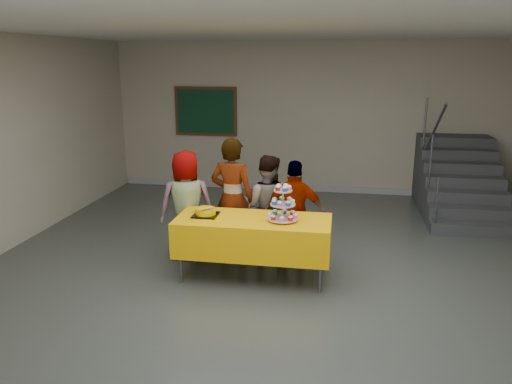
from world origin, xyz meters
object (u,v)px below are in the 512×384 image
schoolchild_b (232,199)px  schoolchild_d (295,213)px  staircase (457,183)px  cupcake_stand (283,206)px  schoolchild_a (187,205)px  schoolchild_c (267,206)px  noticeboard (206,111)px  bake_table (253,235)px  bear_cake (206,211)px

schoolchild_b → schoolchild_d: (0.85, -0.07, -0.13)m
schoolchild_b → staircase: staircase is taller
cupcake_stand → schoolchild_a: 1.48m
schoolchild_c → noticeboard: size_ratio=1.08×
bake_table → schoolchild_a: bearing=152.9°
schoolchild_d → noticeboard: size_ratio=1.07×
bake_table → schoolchild_a: (-1.00, 0.51, 0.19)m
schoolchild_b → schoolchild_d: 0.87m
schoolchild_d → schoolchild_a: bearing=3.4°
schoolchild_a → schoolchild_c: bearing=175.1°
schoolchild_b → schoolchild_c: 0.49m
noticeboard → schoolchild_a: bearing=-78.7°
bake_table → staircase: (3.09, 3.49, -0.07)m
schoolchild_b → schoolchild_d: bearing=-176.6°
schoolchild_a → schoolchild_c: size_ratio=1.05×
cupcake_stand → schoolchild_b: size_ratio=0.27×
schoolchild_a → schoolchild_c: (1.05, 0.26, -0.04)m
schoolchild_c → schoolchild_d: size_ratio=1.01×
bear_cake → schoolchild_c: (0.65, 0.76, -0.12)m
bear_cake → bake_table: bearing=-1.4°
schoolchild_b → noticeboard: noticeboard is taller
cupcake_stand → bear_cake: (-0.96, 0.03, -0.12)m
schoolchild_c → noticeboard: bearing=-59.5°
noticeboard → schoolchild_b: bearing=-69.7°
cupcake_stand → schoolchild_c: size_ratio=0.32×
bear_cake → noticeboard: (-1.17, 4.31, 0.77)m
cupcake_stand → bear_cake: size_ratio=1.24×
staircase → noticeboard: (-4.86, 0.84, 1.11)m
bake_table → noticeboard: bearing=112.2°
cupcake_stand → schoolchild_a: bearing=158.8°
cupcake_stand → bear_cake: cupcake_stand is taller
cupcake_stand → schoolchild_d: (0.10, 0.56, -0.25)m
schoolchild_c → noticeboard: 4.09m
bake_table → noticeboard: size_ratio=1.45×
cupcake_stand → schoolchild_b: 1.00m
staircase → schoolchild_b: bearing=-140.5°
bear_cake → schoolchild_c: 1.01m
bear_cake → noticeboard: bearing=105.1°
schoolchild_c → bear_cake: bearing=53.0°
cupcake_stand → schoolchild_d: bearing=80.2°
schoolchild_b → schoolchild_c: (0.44, 0.16, -0.13)m
schoolchild_a → schoolchild_d: size_ratio=1.07×
schoolchild_b → bear_cake: bearing=79.8°
schoolchild_d → schoolchild_b: bearing=-2.9°
schoolchild_c → noticeboard: noticeboard is taller
schoolchild_b → noticeboard: bearing=-61.4°
bear_cake → schoolchild_c: bearing=49.6°
schoolchild_b → schoolchild_c: bearing=-152.3°
schoolchild_c → staircase: staircase is taller
cupcake_stand → schoolchild_d: schoolchild_d is taller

